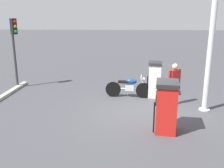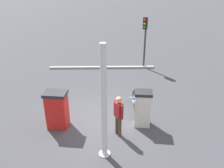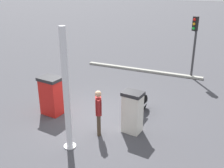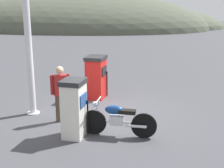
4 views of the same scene
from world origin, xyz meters
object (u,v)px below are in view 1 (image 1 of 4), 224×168
(fuel_pump_far, at_px, (166,106))
(attendant_person, at_px, (174,82))
(canopy_support_pole, at_px, (209,60))
(roadside_traffic_light, at_px, (14,41))
(fuel_pump_near, at_px, (155,79))
(motorcycle_near_pump, at_px, (129,87))

(fuel_pump_far, bearing_deg, attendant_person, -104.87)
(canopy_support_pole, bearing_deg, attendant_person, -26.16)
(roadside_traffic_light, bearing_deg, attendant_person, 163.92)
(fuel_pump_near, distance_m, roadside_traffic_light, 6.78)
(attendant_person, distance_m, canopy_support_pole, 1.52)
(attendant_person, bearing_deg, canopy_support_pole, 153.84)
(fuel_pump_near, xyz_separation_m, canopy_support_pole, (-1.71, 1.53, 1.11))
(fuel_pump_near, relative_size, attendant_person, 0.93)
(fuel_pump_near, relative_size, fuel_pump_far, 0.98)
(roadside_traffic_light, bearing_deg, fuel_pump_near, 170.75)
(roadside_traffic_light, xyz_separation_m, canopy_support_pole, (-8.23, 2.59, -0.39))
(motorcycle_near_pump, relative_size, attendant_person, 1.20)
(fuel_pump_near, height_order, canopy_support_pole, canopy_support_pole)
(fuel_pump_near, bearing_deg, fuel_pump_far, 90.01)
(motorcycle_near_pump, height_order, canopy_support_pole, canopy_support_pole)
(motorcycle_near_pump, distance_m, attendant_person, 1.98)
(attendant_person, bearing_deg, motorcycle_near_pump, -25.75)
(motorcycle_near_pump, relative_size, roadside_traffic_light, 0.60)
(motorcycle_near_pump, bearing_deg, fuel_pump_far, 108.74)
(fuel_pump_near, distance_m, canopy_support_pole, 2.55)
(fuel_pump_near, height_order, fuel_pump_far, fuel_pump_far)
(motorcycle_near_pump, relative_size, canopy_support_pole, 0.50)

